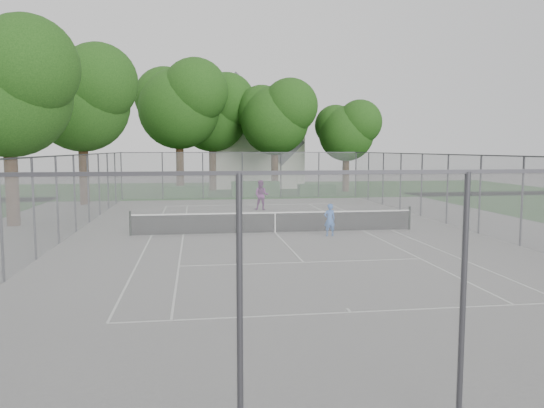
{
  "coord_description": "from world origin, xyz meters",
  "views": [
    {
      "loc": [
        -3.52,
        -23.49,
        3.8
      ],
      "look_at": [
        0.0,
        1.0,
        1.2
      ],
      "focal_mm": 35.0,
      "sensor_mm": 36.0,
      "label": 1
    }
  ],
  "objects": [
    {
      "name": "tennis_net",
      "position": [
        0.0,
        0.0,
        0.51
      ],
      "size": [
        12.87,
        0.1,
        1.1
      ],
      "color": "black",
      "rests_on": "ground"
    },
    {
      "name": "tree_side_back",
      "position": [
        -10.96,
        13.89,
        7.33
      ],
      "size": [
        7.42,
        6.78,
        10.67
      ],
      "color": "#321E12",
      "rests_on": "ground"
    },
    {
      "name": "perimeter_fence",
      "position": [
        0.0,
        0.0,
        1.81
      ],
      "size": [
        18.08,
        34.08,
        3.52
      ],
      "color": "#38383D",
      "rests_on": "ground"
    },
    {
      "name": "tree_side_front",
      "position": [
        -12.39,
        3.95,
        6.89
      ],
      "size": [
        6.97,
        6.37,
        10.02
      ],
      "color": "#321E12",
      "rests_on": "ground"
    },
    {
      "name": "girl_player",
      "position": [
        2.22,
        -1.2,
        0.71
      ],
      "size": [
        0.55,
        0.39,
        1.41
      ],
      "primitive_type": "imported",
      "rotation": [
        0.0,
        0.0,
        3.25
      ],
      "color": "blue",
      "rests_on": "ground"
    },
    {
      "name": "tree_far_left",
      "position": [
        -4.74,
        21.76,
        7.67
      ],
      "size": [
        7.76,
        7.09,
        11.16
      ],
      "color": "#321E12",
      "rests_on": "ground"
    },
    {
      "name": "woman_player",
      "position": [
        0.47,
        8.87,
        0.92
      ],
      "size": [
        1.06,
        0.93,
        1.84
      ],
      "primitive_type": "imported",
      "rotation": [
        0.0,
        0.0,
        -0.3
      ],
      "color": "#6E256F",
      "rests_on": "ground"
    },
    {
      "name": "tree_far_right",
      "position": [
        9.69,
        21.94,
        5.5
      ],
      "size": [
        5.57,
        5.09,
        8.01
      ],
      "color": "#321E12",
      "rests_on": "ground"
    },
    {
      "name": "ground",
      "position": [
        0.0,
        0.0,
        0.0
      ],
      "size": [
        120.0,
        120.0,
        0.0
      ],
      "primitive_type": "plane",
      "color": "slate",
      "rests_on": "ground"
    },
    {
      "name": "hedge_right",
      "position": [
        6.22,
        18.68,
        0.45
      ],
      "size": [
        2.97,
        1.09,
        0.89
      ],
      "primitive_type": "cube",
      "color": "#1A4D18",
      "rests_on": "ground"
    },
    {
      "name": "tree_far_midright",
      "position": [
        3.31,
        21.68,
        6.65
      ],
      "size": [
        6.74,
        6.15,
        9.68
      ],
      "color": "#321E12",
      "rests_on": "ground"
    },
    {
      "name": "house",
      "position": [
        2.35,
        28.86,
        4.33
      ],
      "size": [
        8.65,
        6.7,
        10.76
      ],
      "color": "silver",
      "rests_on": "ground"
    },
    {
      "name": "court_markings",
      "position": [
        0.0,
        0.0,
        0.01
      ],
      "size": [
        11.03,
        23.83,
        0.01
      ],
      "color": "silver",
      "rests_on": "ground"
    },
    {
      "name": "hedge_left",
      "position": [
        -4.31,
        18.44,
        0.43
      ],
      "size": [
        3.42,
        1.03,
        0.86
      ],
      "primitive_type": "cube",
      "color": "#1A4D18",
      "rests_on": "ground"
    },
    {
      "name": "hedge_mid",
      "position": [
        1.17,
        18.37,
        0.59
      ],
      "size": [
        3.77,
        1.08,
        1.19
      ],
      "primitive_type": "cube",
      "color": "#1A4D18",
      "rests_on": "ground"
    },
    {
      "name": "tree_far_midleft",
      "position": [
        -1.91,
        24.91,
        7.2
      ],
      "size": [
        7.29,
        6.65,
        10.48
      ],
      "color": "#321E12",
      "rests_on": "ground"
    },
    {
      "name": "grass_far",
      "position": [
        0.0,
        26.0,
        0.0
      ],
      "size": [
        60.0,
        20.0,
        0.0
      ],
      "primitive_type": "cube",
      "color": "#184012",
      "rests_on": "ground"
    }
  ]
}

